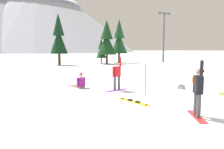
{
  "coord_description": "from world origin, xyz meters",
  "views": [
    {
      "loc": [
        -8.03,
        -6.41,
        2.38
      ],
      "look_at": [
        -2.64,
        3.92,
        1.0
      ],
      "focal_mm": 33.68,
      "sensor_mm": 36.0,
      "label": 1
    }
  ],
  "objects_px": {
    "snowboarder_midground": "(117,75)",
    "trail_marker_pole": "(146,80)",
    "backpack_orange": "(195,80)",
    "ski_lift_tower": "(164,34)",
    "pine_tree_slender": "(119,39)",
    "snowboarder_background": "(79,82)",
    "pine_tree_leaning": "(59,37)",
    "loose_snowboard_near_right": "(134,102)",
    "snowboarder_foreground": "(198,90)",
    "pine_tree_twin": "(107,40)",
    "backpack_grey": "(181,87)",
    "pine_tree_broad": "(101,50)"
  },
  "relations": [
    {
      "from": "loose_snowboard_near_right",
      "to": "backpack_grey",
      "type": "relative_size",
      "value": 3.48
    },
    {
      "from": "trail_marker_pole",
      "to": "pine_tree_broad",
      "type": "height_order",
      "value": "pine_tree_broad"
    },
    {
      "from": "pine_tree_twin",
      "to": "ski_lift_tower",
      "type": "distance_m",
      "value": 11.93
    },
    {
      "from": "snowboarder_midground",
      "to": "snowboarder_background",
      "type": "bearing_deg",
      "value": 132.26
    },
    {
      "from": "snowboarder_foreground",
      "to": "pine_tree_twin",
      "type": "height_order",
      "value": "pine_tree_twin"
    },
    {
      "from": "backpack_orange",
      "to": "backpack_grey",
      "type": "relative_size",
      "value": 0.87
    },
    {
      "from": "snowboarder_background",
      "to": "pine_tree_slender",
      "type": "relative_size",
      "value": 0.24
    },
    {
      "from": "loose_snowboard_near_right",
      "to": "pine_tree_broad",
      "type": "height_order",
      "value": "pine_tree_broad"
    },
    {
      "from": "backpack_orange",
      "to": "pine_tree_twin",
      "type": "relative_size",
      "value": 0.07
    },
    {
      "from": "snowboarder_foreground",
      "to": "pine_tree_broad",
      "type": "relative_size",
      "value": 0.47
    },
    {
      "from": "loose_snowboard_near_right",
      "to": "pine_tree_twin",
      "type": "bearing_deg",
      "value": 66.61
    },
    {
      "from": "loose_snowboard_near_right",
      "to": "backpack_orange",
      "type": "distance_m",
      "value": 7.47
    },
    {
      "from": "snowboarder_midground",
      "to": "trail_marker_pole",
      "type": "relative_size",
      "value": 1.18
    },
    {
      "from": "pine_tree_slender",
      "to": "pine_tree_leaning",
      "type": "height_order",
      "value": "pine_tree_leaning"
    },
    {
      "from": "backpack_orange",
      "to": "pine_tree_twin",
      "type": "xyz_separation_m",
      "value": [
        3.15,
        20.74,
        3.71
      ]
    },
    {
      "from": "snowboarder_background",
      "to": "ski_lift_tower",
      "type": "relative_size",
      "value": 0.2
    },
    {
      "from": "trail_marker_pole",
      "to": "backpack_grey",
      "type": "bearing_deg",
      "value": 9.57
    },
    {
      "from": "backpack_orange",
      "to": "backpack_grey",
      "type": "xyz_separation_m",
      "value": [
        -2.57,
        -1.25,
        -0.09
      ]
    },
    {
      "from": "pine_tree_broad",
      "to": "ski_lift_tower",
      "type": "bearing_deg",
      "value": -11.9
    },
    {
      "from": "snowboarder_foreground",
      "to": "snowboarder_midground",
      "type": "bearing_deg",
      "value": 91.68
    },
    {
      "from": "backpack_grey",
      "to": "pine_tree_twin",
      "type": "relative_size",
      "value": 0.08
    },
    {
      "from": "snowboarder_foreground",
      "to": "loose_snowboard_near_right",
      "type": "relative_size",
      "value": 1.07
    },
    {
      "from": "loose_snowboard_near_right",
      "to": "pine_tree_leaning",
      "type": "distance_m",
      "value": 25.45
    },
    {
      "from": "trail_marker_pole",
      "to": "pine_tree_leaning",
      "type": "bearing_deg",
      "value": 86.79
    },
    {
      "from": "backpack_grey",
      "to": "pine_tree_slender",
      "type": "xyz_separation_m",
      "value": [
        9.25,
        24.14,
        4.13
      ]
    },
    {
      "from": "backpack_orange",
      "to": "ski_lift_tower",
      "type": "height_order",
      "value": "ski_lift_tower"
    },
    {
      "from": "backpack_grey",
      "to": "pine_tree_slender",
      "type": "distance_m",
      "value": 26.18
    },
    {
      "from": "loose_snowboard_near_right",
      "to": "snowboarder_midground",
      "type": "bearing_deg",
      "value": 76.8
    },
    {
      "from": "trail_marker_pole",
      "to": "ski_lift_tower",
      "type": "xyz_separation_m",
      "value": [
        20.68,
        22.27,
        4.44
      ]
    },
    {
      "from": "snowboarder_background",
      "to": "snowboarder_foreground",
      "type": "bearing_deg",
      "value": -76.17
    },
    {
      "from": "snowboarder_background",
      "to": "pine_tree_slender",
      "type": "bearing_deg",
      "value": 54.96
    },
    {
      "from": "snowboarder_midground",
      "to": "pine_tree_leaning",
      "type": "height_order",
      "value": "pine_tree_leaning"
    },
    {
      "from": "loose_snowboard_near_right",
      "to": "pine_tree_slender",
      "type": "xyz_separation_m",
      "value": [
        13.66,
        25.55,
        4.23
      ]
    },
    {
      "from": "backpack_orange",
      "to": "loose_snowboard_near_right",
      "type": "bearing_deg",
      "value": -159.1
    },
    {
      "from": "snowboarder_background",
      "to": "pine_tree_broad",
      "type": "distance_m",
      "value": 23.88
    },
    {
      "from": "snowboarder_foreground",
      "to": "trail_marker_pole",
      "type": "height_order",
      "value": "snowboarder_foreground"
    },
    {
      "from": "snowboarder_background",
      "to": "loose_snowboard_near_right",
      "type": "bearing_deg",
      "value": -77.69
    },
    {
      "from": "backpack_grey",
      "to": "pine_tree_twin",
      "type": "distance_m",
      "value": 23.04
    },
    {
      "from": "pine_tree_broad",
      "to": "backpack_grey",
      "type": "bearing_deg",
      "value": -103.31
    },
    {
      "from": "backpack_grey",
      "to": "pine_tree_slender",
      "type": "relative_size",
      "value": 0.07
    },
    {
      "from": "trail_marker_pole",
      "to": "pine_tree_twin",
      "type": "bearing_deg",
      "value": 68.6
    },
    {
      "from": "snowboarder_midground",
      "to": "pine_tree_broad",
      "type": "xyz_separation_m",
      "value": [
        9.49,
        22.86,
        1.43
      ]
    },
    {
      "from": "snowboarder_midground",
      "to": "backpack_grey",
      "type": "bearing_deg",
      "value": -20.25
    },
    {
      "from": "snowboarder_midground",
      "to": "pine_tree_slender",
      "type": "height_order",
      "value": "pine_tree_slender"
    },
    {
      "from": "snowboarder_midground",
      "to": "snowboarder_background",
      "type": "xyz_separation_m",
      "value": [
        -1.67,
        1.83,
        -0.58
      ]
    },
    {
      "from": "pine_tree_twin",
      "to": "snowboarder_midground",
      "type": "bearing_deg",
      "value": -114.67
    },
    {
      "from": "snowboarder_foreground",
      "to": "pine_tree_broad",
      "type": "distance_m",
      "value": 29.98
    },
    {
      "from": "backpack_orange",
      "to": "pine_tree_broad",
      "type": "bearing_deg",
      "value": 82.16
    },
    {
      "from": "snowboarder_midground",
      "to": "pine_tree_slender",
      "type": "xyz_separation_m",
      "value": [
        13.01,
        22.76,
        3.33
      ]
    },
    {
      "from": "backpack_grey",
      "to": "ski_lift_tower",
      "type": "bearing_deg",
      "value": 51.08
    }
  ]
}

